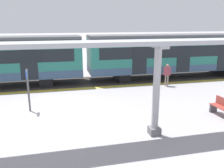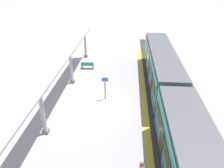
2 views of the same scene
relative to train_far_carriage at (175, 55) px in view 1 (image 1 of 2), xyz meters
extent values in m
plane|color=#9A9699|center=(5.65, -9.68, -1.83)|extent=(176.00, 176.00, 0.00)
cube|color=gold|center=(1.85, -9.68, -1.83)|extent=(0.51, 30.90, 0.01)
cube|color=#38332D|center=(-0.01, -9.68, -1.83)|extent=(3.20, 42.90, 0.01)
cube|color=black|center=(1.31, -11.26, -0.14)|extent=(0.04, 1.10, 2.00)
cube|color=black|center=(-0.01, -10.26, -1.51)|extent=(2.21, 0.90, 0.64)
cube|color=#216A5F|center=(-0.01, 0.00, 0.11)|extent=(2.60, 14.21, 2.60)
cube|color=navy|center=(-0.01, 0.00, -0.92)|extent=(2.63, 14.23, 0.55)
cube|color=#515156|center=(-0.01, 0.00, 1.53)|extent=(2.39, 14.21, 0.24)
cube|color=black|center=(1.31, 0.00, 0.42)|extent=(0.03, 13.07, 0.84)
cube|color=black|center=(1.31, -3.55, -0.14)|extent=(0.04, 1.10, 2.00)
cube|color=black|center=(1.31, 0.00, -0.14)|extent=(0.04, 1.10, 2.00)
cube|color=black|center=(1.31, 3.55, -0.14)|extent=(0.04, 1.10, 2.00)
cube|color=black|center=(-0.01, 4.55, -1.51)|extent=(2.21, 0.90, 0.64)
cube|color=black|center=(-0.01, -4.55, -1.51)|extent=(2.21, 0.90, 0.64)
cube|color=slate|center=(9.25, -5.70, -1.68)|extent=(0.44, 0.44, 0.30)
cylinder|color=#9F9FA4|center=(9.25, -5.70, 0.07)|extent=(0.28, 0.28, 3.21)
cube|color=#9F9FA4|center=(9.25, -5.70, 1.74)|extent=(1.10, 0.36, 0.12)
cube|color=#A8AAB2|center=(9.25, -9.80, 1.88)|extent=(1.20, 24.68, 0.16)
cube|color=#993B33|center=(8.32, -1.78, -1.39)|extent=(1.52, 0.51, 0.04)
cube|color=#4C4C51|center=(7.66, -1.82, -1.62)|extent=(0.12, 0.40, 0.42)
cylinder|color=#4C4C51|center=(5.43, -10.91, -0.73)|extent=(0.10, 0.10, 2.20)
cube|color=#284C9E|center=(5.43, -10.91, 0.12)|extent=(0.56, 0.04, 0.36)
cylinder|color=gray|center=(2.50, -1.99, -1.44)|extent=(0.10, 0.10, 0.79)
cylinder|color=gray|center=(2.53, -1.84, -1.44)|extent=(0.10, 0.10, 0.79)
cube|color=brown|center=(2.51, -1.91, -0.75)|extent=(0.29, 0.49, 0.59)
sphere|color=#8E6855|center=(2.51, -1.91, -0.35)|extent=(0.21, 0.21, 0.21)
camera|label=1|loc=(17.34, -9.36, 2.61)|focal=37.47mm
camera|label=2|loc=(3.42, 6.75, 8.76)|focal=35.65mm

